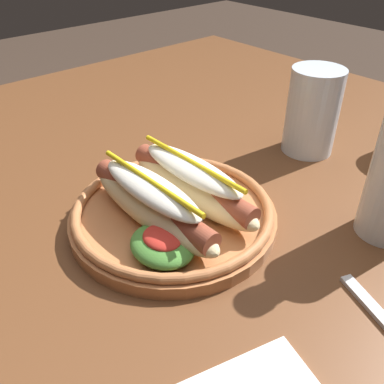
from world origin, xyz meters
TOP-DOWN VIEW (x-y plane):
  - dining_table at (0.00, 0.00)m, footprint 1.19×0.91m
  - hot_dog_plate at (0.02, -0.20)m, footprint 0.25×0.25m
  - water_cup at (0.01, 0.08)m, footprint 0.08×0.08m

SIDE VIEW (x-z plane):
  - dining_table at x=0.00m, z-range 0.27..1.01m
  - hot_dog_plate at x=0.02m, z-range 0.73..0.80m
  - water_cup at x=0.01m, z-range 0.74..0.87m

